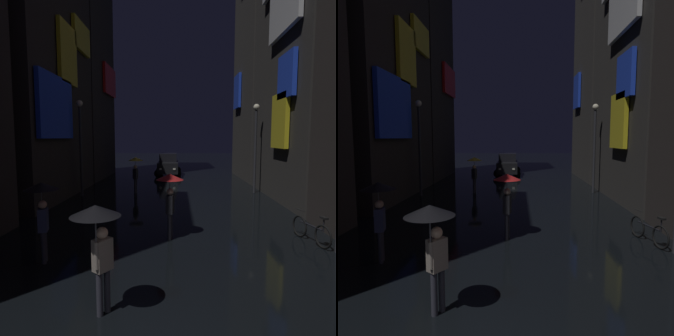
# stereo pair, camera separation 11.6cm
# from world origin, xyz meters

# --- Properties ---
(building_left_mid) EXTENTS (4.25, 8.77, 13.15)m
(building_left_mid) POSITION_xyz_m (-7.48, 13.38, 6.57)
(building_left_mid) COLOR #2D2826
(building_left_mid) RESTS_ON ground
(building_left_far) EXTENTS (4.25, 7.21, 25.54)m
(building_left_far) POSITION_xyz_m (-7.49, 21.61, 12.77)
(building_left_far) COLOR #2D2826
(building_left_far) RESTS_ON ground
(building_right_mid) EXTENTS (4.25, 8.70, 14.47)m
(building_right_mid) POSITION_xyz_m (7.48, 13.34, 7.25)
(building_right_mid) COLOR #33302D
(building_right_mid) RESTS_ON ground
(building_right_far) EXTENTS (4.25, 7.06, 22.62)m
(building_right_far) POSITION_xyz_m (7.49, 21.53, 11.31)
(building_right_far) COLOR #33302D
(building_right_far) RESTS_ON ground
(pedestrian_near_crossing_black) EXTENTS (0.90, 0.90, 2.12)m
(pedestrian_near_crossing_black) POSITION_xyz_m (-1.03, 2.25, 1.67)
(pedestrian_near_crossing_black) COLOR #2D2D38
(pedestrian_near_crossing_black) RESTS_ON ground
(pedestrian_foreground_left_red) EXTENTS (0.90, 0.90, 2.12)m
(pedestrian_foreground_left_red) POSITION_xyz_m (0.15, 6.69, 1.67)
(pedestrian_foreground_left_red) COLOR #2D2D38
(pedestrian_foreground_left_red) RESTS_ON ground
(pedestrian_foreground_right_yellow) EXTENTS (0.90, 0.90, 2.12)m
(pedestrian_foreground_right_yellow) POSITION_xyz_m (-2.09, 14.72, 1.67)
(pedestrian_foreground_right_yellow) COLOR #2D2D38
(pedestrian_foreground_right_yellow) RESTS_ON ground
(pedestrian_midstreet_centre_black) EXTENTS (0.90, 0.90, 2.12)m
(pedestrian_midstreet_centre_black) POSITION_xyz_m (-3.18, 4.73, 1.67)
(pedestrian_midstreet_centre_black) COLOR #2D2D38
(pedestrian_midstreet_centre_black) RESTS_ON ground
(bicycle_parked_at_storefront) EXTENTS (0.49, 1.78, 0.96)m
(bicycle_parked_at_storefront) POSITION_xyz_m (4.60, 6.38, 0.39)
(bicycle_parked_at_storefront) COLOR black
(bicycle_parked_at_storefront) RESTS_ON ground
(car_distant) EXTENTS (2.26, 4.15, 1.92)m
(car_distant) POSITION_xyz_m (-0.41, 22.99, 0.93)
(car_distant) COLOR black
(car_distant) RESTS_ON ground
(streetlamp_right_far) EXTENTS (0.36, 0.36, 5.24)m
(streetlamp_right_far) POSITION_xyz_m (5.00, 14.95, 3.30)
(streetlamp_right_far) COLOR #2D2D33
(streetlamp_right_far) RESTS_ON ground
(streetlamp_left_far) EXTENTS (0.36, 0.36, 5.34)m
(streetlamp_left_far) POSITION_xyz_m (-5.00, 13.62, 3.36)
(streetlamp_left_far) COLOR #2D2D33
(streetlamp_left_far) RESTS_ON ground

